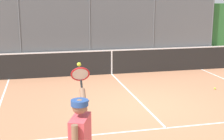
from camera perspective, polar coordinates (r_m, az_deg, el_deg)
name	(u,v)px	position (r m, az deg, el deg)	size (l,w,h in m)	color
ground_plane	(144,106)	(8.72, 5.77, -6.49)	(60.00, 60.00, 0.00)	#B27551
court_line_markings	(170,132)	(7.16, 10.44, -10.96)	(7.73, 10.00, 0.01)	white
fence_backdrop	(88,28)	(17.82, -4.30, 7.57)	(17.54, 1.37, 3.39)	#565B60
tennis_net	(112,62)	(12.25, -0.06, 1.52)	(9.94, 0.09, 1.07)	#2D2D2D
tennis_ball_near_baseline	(215,88)	(10.77, 18.03, -3.18)	(0.07, 0.07, 0.07)	#C1D138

